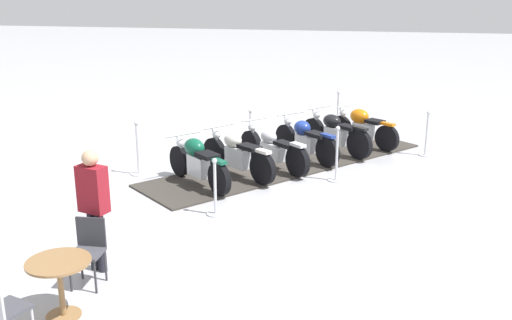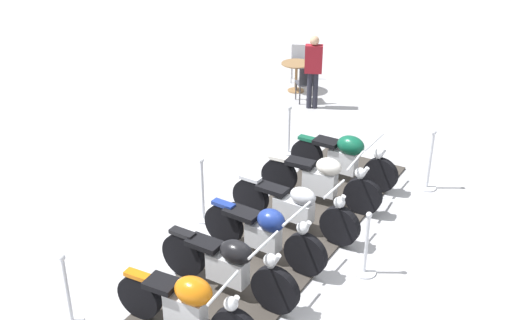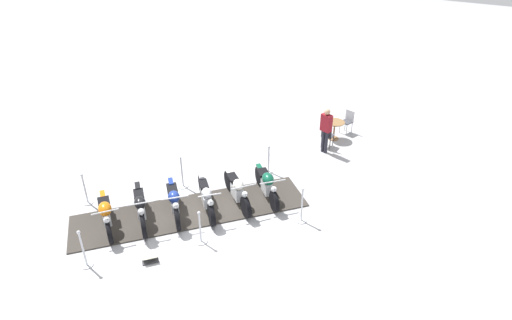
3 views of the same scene
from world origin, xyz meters
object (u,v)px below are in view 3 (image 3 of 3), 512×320
object	(u,v)px
cafe_table	(335,126)
bystander_person	(326,127)
motorcycle_black	(141,207)
stanchion_right_mid	(200,233)
info_placard	(150,260)
stanchion_left_rear	(269,163)
stanchion_left_front	(86,193)
motorcycle_forest	(267,184)
stanchion_right_rear	(302,211)
motorcycle_chrome	(206,197)
cafe_chair_near_table	(327,135)
stanchion_left_mid	(182,177)
cafe_chair_across_table	(348,120)
stanchion_right_front	(84,254)
motorcycle_cream	(237,190)
motorcycle_copper	(106,214)
motorcycle_navy	(174,201)

from	to	relation	value
cafe_table	bystander_person	bearing A→B (deg)	96.82
motorcycle_black	stanchion_right_mid	xyz separation A→B (m)	(-1.99, -0.23, -0.20)
motorcycle_black	info_placard	xyz separation A→B (m)	(-1.38, 1.10, -0.45)
motorcycle_black	cafe_table	bearing A→B (deg)	111.88
stanchion_left_rear	stanchion_left_front	world-z (taller)	stanchion_left_front
motorcycle_forest	stanchion_right_rear	bearing A→B (deg)	23.55
cafe_table	motorcycle_chrome	bearing A→B (deg)	78.32
stanchion_left_front	cafe_chair_near_table	distance (m)	8.68
motorcycle_forest	stanchion_left_mid	size ratio (longest dim) A/B	1.47
cafe_table	cafe_chair_across_table	xyz separation A→B (m)	(-0.22, -0.79, -0.00)
motorcycle_black	stanchion_left_front	size ratio (longest dim) A/B	1.65
stanchion_right_front	cafe_chair_across_table	xyz separation A→B (m)	(-2.63, -10.72, 0.16)
stanchion_left_rear	cafe_table	xyz separation A→B (m)	(-0.87, -3.52, 0.21)
motorcycle_black	motorcycle_forest	size ratio (longest dim) A/B	1.04
stanchion_left_front	stanchion_right_mid	size ratio (longest dim) A/B	1.04
motorcycle_cream	motorcycle_chrome	bearing A→B (deg)	-93.60
stanchion_left_rear	stanchion_left_front	size ratio (longest dim) A/B	0.96
motorcycle_copper	stanchion_right_rear	world-z (taller)	stanchion_right_rear
motorcycle_cream	cafe_chair_near_table	distance (m)	4.87
stanchion_right_rear	stanchion_right_mid	bearing A→B (deg)	50.76
motorcycle_navy	cafe_table	distance (m)	7.37
stanchion_left_front	motorcycle_chrome	bearing A→B (deg)	-152.11
stanchion_left_rear	stanchion_right_rear	xyz separation A→B (m)	(-2.21, 1.81, 0.02)
motorcycle_navy	stanchion_left_mid	xyz separation A→B (m)	(0.82, -1.29, -0.13)
motorcycle_chrome	stanchion_right_front	bearing A→B (deg)	-65.70
stanchion_left_rear	cafe_chair_near_table	size ratio (longest dim) A/B	1.13
stanchion_left_mid	stanchion_right_rear	xyz separation A→B (m)	(-4.09, -0.49, -0.01)
stanchion_left_front	stanchion_right_front	xyz separation A→B (m)	(-2.21, 1.81, 0.02)
motorcycle_navy	motorcycle_cream	size ratio (longest dim) A/B	0.89
stanchion_left_rear	stanchion_right_front	size ratio (longest dim) A/B	0.90
cafe_chair_near_table	bystander_person	xyz separation A→B (m)	(-0.08, 0.37, 0.52)
stanchion_right_rear	cafe_chair_across_table	bearing A→B (deg)	-79.62
cafe_chair_across_table	bystander_person	distance (m)	2.04
stanchion_left_rear	cafe_chair_near_table	bearing A→B (deg)	-108.99
motorcycle_forest	stanchion_right_front	size ratio (longest dim) A/B	1.48
stanchion_right_front	stanchion_left_rear	bearing A→B (deg)	-103.57
motorcycle_forest	motorcycle_copper	bearing A→B (deg)	-88.90
info_placard	cafe_chair_near_table	bearing A→B (deg)	-149.20
stanchion_right_front	cafe_chair_near_table	distance (m)	9.44
stanchion_right_mid	motorcycle_cream	bearing A→B (deg)	-84.97
cafe_chair_near_table	motorcycle_copper	bearing A→B (deg)	153.28
motorcycle_black	motorcycle_cream	distance (m)	2.87
stanchion_left_mid	stanchion_left_rear	bearing A→B (deg)	-129.24
stanchion_right_mid	cafe_chair_across_table	world-z (taller)	stanchion_right_mid
motorcycle_copper	stanchion_right_rear	bearing A→B (deg)	71.68
stanchion_right_mid	cafe_chair_across_table	bearing A→B (deg)	-95.13
motorcycle_copper	motorcycle_navy	xyz separation A→B (m)	(-1.20, -1.49, -0.01)
stanchion_right_front	stanchion_left_mid	bearing A→B (deg)	-85.37
stanchion_right_front	motorcycle_black	bearing A→B (deg)	-86.86
cafe_chair_across_table	stanchion_left_front	bearing A→B (deg)	-12.84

